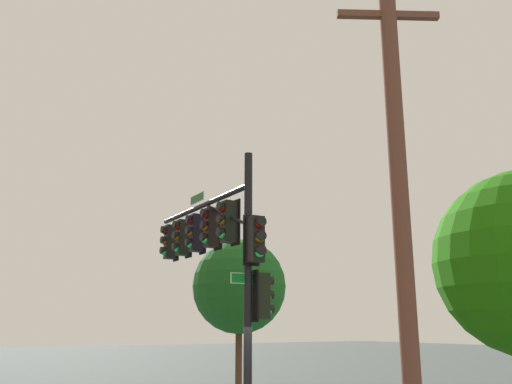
% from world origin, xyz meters
% --- Properties ---
extents(signal_pole_assembly, '(6.32, 1.15, 6.76)m').
position_xyz_m(signal_pole_assembly, '(1.82, -0.09, 4.61)').
color(signal_pole_assembly, black).
rests_on(signal_pole_assembly, ground_plane).
extents(utility_pole, '(1.01, 1.61, 8.43)m').
position_xyz_m(utility_pole, '(-5.23, 0.36, 4.34)').
color(utility_pole, brown).
rests_on(utility_pole, ground_plane).
extents(tree_near, '(3.54, 3.54, 5.76)m').
position_xyz_m(tree_near, '(6.74, -3.77, 3.98)').
color(tree_near, '#553322').
rests_on(tree_near, ground_plane).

